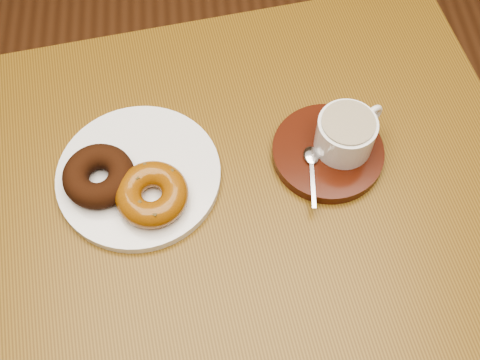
{
  "coord_description": "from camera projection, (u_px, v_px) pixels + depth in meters",
  "views": [
    {
      "loc": [
        -0.25,
        -0.66,
        1.6
      ],
      "look_at": [
        -0.21,
        -0.25,
        0.85
      ],
      "focal_mm": 45.0,
      "sensor_mm": 36.0,
      "label": 1
    }
  ],
  "objects": [
    {
      "name": "ground",
      "position": [
        306.0,
        242.0,
        1.73
      ],
      "size": [
        6.0,
        6.0,
        0.0
      ],
      "primitive_type": "plane",
      "color": "brown",
      "rests_on": "ground"
    },
    {
      "name": "cafe_table",
      "position": [
        228.0,
        226.0,
        0.99
      ],
      "size": [
        0.97,
        0.78,
        0.83
      ],
      "rotation": [
        0.0,
        0.0,
        0.14
      ],
      "color": "brown",
      "rests_on": "ground"
    },
    {
      "name": "donut_plate",
      "position": [
        139.0,
        175.0,
        0.88
      ],
      "size": [
        0.28,
        0.28,
        0.01
      ],
      "primitive_type": "cylinder",
      "rotation": [
        0.0,
        0.0,
        -0.19
      ],
      "color": "white",
      "rests_on": "cafe_table"
    },
    {
      "name": "donut_cinnamon",
      "position": [
        99.0,
        176.0,
        0.84
      ],
      "size": [
        0.14,
        0.14,
        0.04
      ],
      "primitive_type": "torus",
      "rotation": [
        0.0,
        0.0,
        0.53
      ],
      "color": "black",
      "rests_on": "donut_plate"
    },
    {
      "name": "donut_caramel",
      "position": [
        152.0,
        194.0,
        0.83
      ],
      "size": [
        0.11,
        0.11,
        0.04
      ],
      "rotation": [
        0.0,
        0.0,
        0.06
      ],
      "color": "#854B0E",
      "rests_on": "donut_plate"
    },
    {
      "name": "saucer",
      "position": [
        328.0,
        152.0,
        0.89
      ],
      "size": [
        0.17,
        0.17,
        0.02
      ],
      "primitive_type": "cylinder",
      "rotation": [
        0.0,
        0.0,
        0.03
      ],
      "color": "#361107",
      "rests_on": "cafe_table"
    },
    {
      "name": "coffee_cup",
      "position": [
        346.0,
        133.0,
        0.86
      ],
      "size": [
        0.1,
        0.09,
        0.06
      ],
      "rotation": [
        0.0,
        0.0,
        0.56
      ],
      "color": "white",
      "rests_on": "saucer"
    },
    {
      "name": "teaspoon",
      "position": [
        311.0,
        161.0,
        0.87
      ],
      "size": [
        0.02,
        0.1,
        0.01
      ],
      "rotation": [
        0.0,
        0.0,
        -0.1
      ],
      "color": "silver",
      "rests_on": "saucer"
    }
  ]
}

